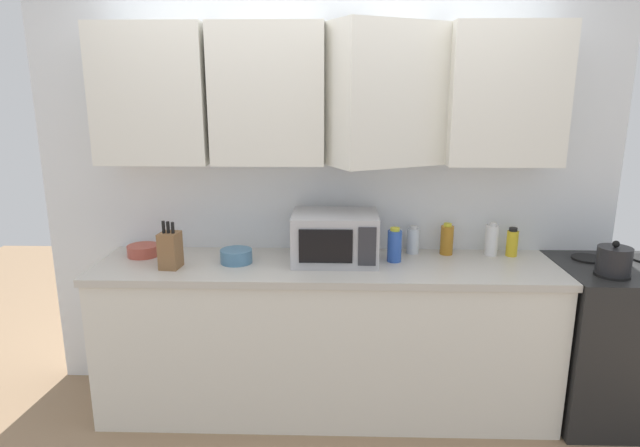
% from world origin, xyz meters
% --- Properties ---
extents(wall_back_with_cabinets, '(3.47, 0.58, 2.60)m').
position_xyz_m(wall_back_with_cabinets, '(0.00, -0.07, 1.58)').
color(wall_back_with_cabinets, white).
rests_on(wall_back_with_cabinets, ground_plane).
extents(counter_run, '(2.60, 0.63, 0.90)m').
position_xyz_m(counter_run, '(0.00, -0.30, 0.45)').
color(counter_run, white).
rests_on(counter_run, ground_plane).
extents(stove_range, '(0.76, 0.64, 0.91)m').
position_xyz_m(stove_range, '(1.68, -0.32, 0.45)').
color(stove_range, black).
rests_on(stove_range, ground_plane).
extents(kettle, '(0.17, 0.17, 0.18)m').
position_xyz_m(kettle, '(1.51, -0.46, 0.98)').
color(kettle, black).
rests_on(kettle, stove_range).
extents(microwave, '(0.48, 0.37, 0.28)m').
position_xyz_m(microwave, '(0.05, -0.25, 1.04)').
color(microwave, '#B7B7BC').
rests_on(microwave, counter_run).
extents(knife_block, '(0.11, 0.13, 0.27)m').
position_xyz_m(knife_block, '(-0.85, -0.40, 1.00)').
color(knife_block, brown).
rests_on(knife_block, counter_run).
extents(bottle_amber_vinegar, '(0.08, 0.08, 0.19)m').
position_xyz_m(bottle_amber_vinegar, '(0.71, -0.10, 0.99)').
color(bottle_amber_vinegar, '#AD701E').
rests_on(bottle_amber_vinegar, counter_run).
extents(bottle_clear_tall, '(0.07, 0.07, 0.17)m').
position_xyz_m(bottle_clear_tall, '(0.52, -0.08, 0.98)').
color(bottle_clear_tall, silver).
rests_on(bottle_clear_tall, counter_run).
extents(bottle_white_jar, '(0.07, 0.07, 0.20)m').
position_xyz_m(bottle_white_jar, '(0.97, -0.11, 0.99)').
color(bottle_white_jar, white).
rests_on(bottle_white_jar, counter_run).
extents(bottle_yellow_mustard, '(0.07, 0.07, 0.17)m').
position_xyz_m(bottle_yellow_mustard, '(1.09, -0.12, 0.98)').
color(bottle_yellow_mustard, gold).
rests_on(bottle_yellow_mustard, counter_run).
extents(bottle_blue_cleaner, '(0.08, 0.08, 0.20)m').
position_xyz_m(bottle_blue_cleaner, '(0.39, -0.25, 0.99)').
color(bottle_blue_cleaner, '#2D56B7').
rests_on(bottle_blue_cleaner, counter_run).
extents(bowl_ceramic_small, '(0.18, 0.18, 0.08)m').
position_xyz_m(bowl_ceramic_small, '(-0.51, -0.30, 0.94)').
color(bowl_ceramic_small, teal).
rests_on(bowl_ceramic_small, counter_run).
extents(bowl_mixing_large, '(0.18, 0.18, 0.06)m').
position_xyz_m(bowl_mixing_large, '(-1.08, -0.19, 0.93)').
color(bowl_mixing_large, '#B24C3D').
rests_on(bowl_mixing_large, counter_run).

